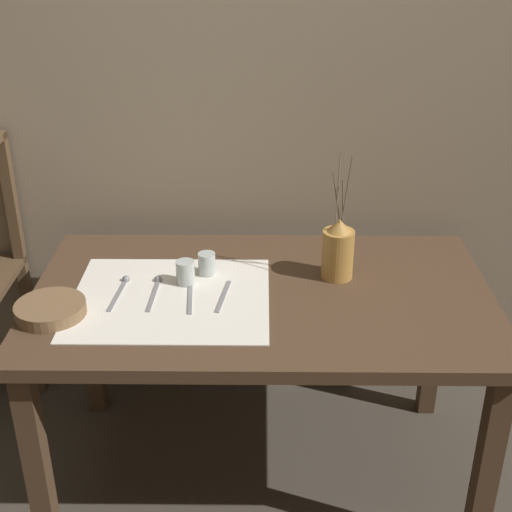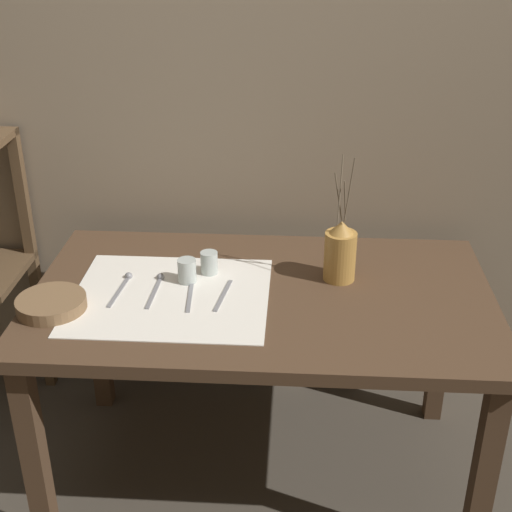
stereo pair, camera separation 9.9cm
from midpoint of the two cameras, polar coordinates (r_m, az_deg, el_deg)
The scene contains 12 objects.
ground_plane at distance 2.55m, azimuth 1.61°, elevation -16.85°, with size 12.00×12.00×0.00m, color #473F35.
stone_wall_back at distance 2.42m, azimuth 2.45°, elevation 13.41°, with size 7.00×0.06×2.40m.
wooden_table at distance 2.17m, azimuth 1.81°, elevation -4.83°, with size 1.37×0.80×0.71m.
linen_cloth at distance 2.11m, azimuth -5.50°, elevation -3.20°, with size 0.58×0.49×0.00m.
pitcher_with_flowers at distance 2.18m, azimuth 8.05°, elevation 0.28°, with size 0.10×0.10×0.40m.
wooden_bowl at distance 2.10m, azimuth -14.76°, elevation -3.75°, with size 0.20×0.20×0.04m.
glass_tumbler_near at distance 2.17m, azimuth -4.24°, elevation -1.20°, with size 0.06×0.06×0.07m.
glass_tumbler_far at distance 2.21m, azimuth -2.49°, elevation -0.55°, with size 0.05×0.05×0.07m.
spoon_inner at distance 2.19m, azimuth -9.17°, elevation -2.08°, with size 0.04×0.20×0.02m.
spoon_outer at distance 2.17m, azimuth -6.54°, elevation -2.19°, with size 0.02×0.20×0.02m.
fork_outer at distance 2.10m, azimuth -3.95°, elevation -3.22°, with size 0.03×0.19×0.00m.
knife_center at distance 2.10m, azimuth -1.29°, elevation -3.18°, with size 0.04×0.19×0.00m.
Camera 2 is at (0.10, -1.85, 1.76)m, focal length 50.00 mm.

